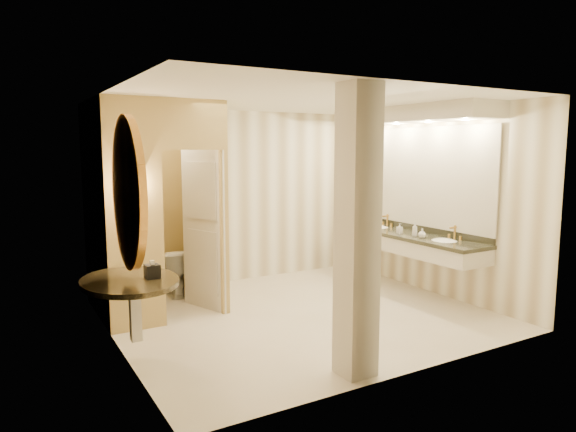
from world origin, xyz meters
The scene contains 16 objects.
floor centered at (0.00, 0.00, 0.00)m, with size 4.50×4.50×0.00m, color white.
ceiling centered at (0.00, 0.00, 2.70)m, with size 4.50×4.50×0.00m, color white.
wall_back centered at (0.00, 2.00, 1.35)m, with size 4.50×0.02×2.70m, color white.
wall_front centered at (0.00, -2.00, 1.35)m, with size 4.50×0.02×2.70m, color white.
wall_left centered at (-2.25, 0.00, 1.35)m, with size 0.02×4.00×2.70m, color white.
wall_right centered at (2.25, 0.00, 1.35)m, with size 0.02×4.00×2.70m, color white.
toilet_closet centered at (-1.12, 0.97, 1.39)m, with size 1.50×1.55×2.70m.
wall_sconce centered at (-1.93, 0.43, 1.73)m, with size 0.14×0.14×0.42m.
vanity centered at (1.98, 0.13, 1.63)m, with size 0.75×2.77×2.09m.
console_shelf centered at (-2.21, -0.51, 1.35)m, with size 1.13×1.13×2.02m.
pillar centered at (-0.45, -1.74, 1.35)m, with size 0.31×0.31×2.70m, color beige.
tissue_box centered at (-2.03, -0.59, 0.94)m, with size 0.13×0.13×0.13m, color black.
toilet centered at (-1.10, 1.68, 0.34)m, with size 0.38×0.67×0.68m, color white.
soap_bottle_a centered at (1.82, 0.18, 0.95)m, with size 0.07×0.07×0.15m, color beige.
soap_bottle_b centered at (1.84, -0.26, 0.94)m, with size 0.10×0.10×0.13m, color silver.
soap_bottle_c centered at (1.84, -0.12, 0.97)m, with size 0.08×0.08×0.20m, color #C6B28C.
Camera 1 is at (-3.32, -5.42, 2.12)m, focal length 32.00 mm.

